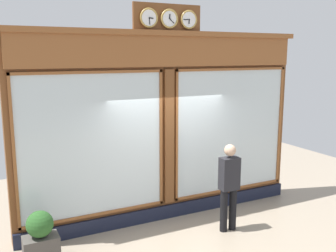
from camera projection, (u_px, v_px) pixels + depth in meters
shop_facade at (165, 126)px, 7.77m from camera, size 6.12×0.42×4.26m
pedestrian at (229, 184)px, 7.27m from camera, size 0.37×0.24×1.69m
planter_box at (41, 249)px, 6.25m from camera, size 0.56×0.36×0.44m
planter_shrub at (40, 224)px, 6.17m from camera, size 0.43×0.43×0.43m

